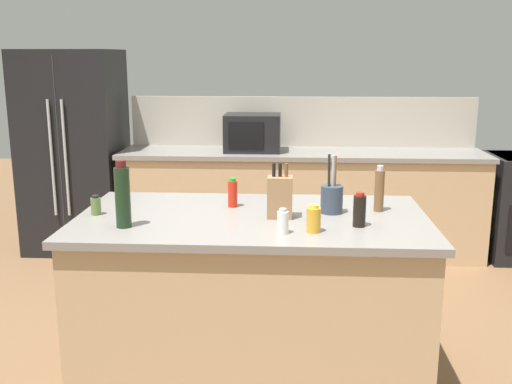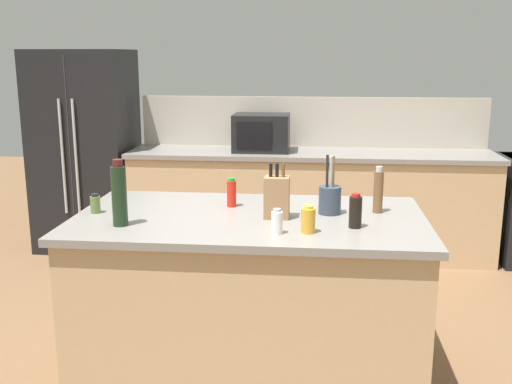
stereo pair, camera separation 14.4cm
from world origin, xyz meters
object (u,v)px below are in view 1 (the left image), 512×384
(knife_block, at_px, (280,197))
(pepper_grinder, at_px, (379,190))
(salt_shaker, at_px, (283,222))
(soy_sauce_bottle, at_px, (359,210))
(microwave, at_px, (252,133))
(hot_sauce_bottle, at_px, (233,193))
(wine_bottle, at_px, (123,196))
(honey_jar, at_px, (314,219))
(utensil_crock, at_px, (332,198))
(refrigerator, at_px, (74,151))
(spice_jar_oregano, at_px, (96,206))

(knife_block, relative_size, pepper_grinder, 1.14)
(salt_shaker, bearing_deg, soy_sauce_bottle, 20.72)
(microwave, bearing_deg, pepper_grinder, -68.12)
(hot_sauce_bottle, distance_m, wine_bottle, 0.67)
(pepper_grinder, relative_size, honey_jar, 1.88)
(honey_jar, bearing_deg, pepper_grinder, 48.58)
(utensil_crock, distance_m, soy_sauce_bottle, 0.28)
(microwave, relative_size, knife_block, 1.69)
(refrigerator, bearing_deg, honey_jar, -50.31)
(wine_bottle, xyz_separation_m, pepper_grinder, (1.31, 0.39, -0.04))
(utensil_crock, xyz_separation_m, hot_sauce_bottle, (-0.55, 0.10, -0.00))
(wine_bottle, distance_m, pepper_grinder, 1.37)
(pepper_grinder, bearing_deg, hot_sauce_bottle, 176.52)
(utensil_crock, height_order, hot_sauce_bottle, utensil_crock)
(microwave, relative_size, honey_jar, 3.62)
(hot_sauce_bottle, height_order, pepper_grinder, pepper_grinder)
(microwave, height_order, spice_jar_oregano, microwave)
(salt_shaker, xyz_separation_m, spice_jar_oregano, (-1.01, 0.29, -0.01))
(refrigerator, xyz_separation_m, wine_bottle, (1.16, -2.50, 0.19))
(hot_sauce_bottle, bearing_deg, knife_block, -38.36)
(salt_shaker, relative_size, hot_sauce_bottle, 0.75)
(microwave, distance_m, honey_jar, 2.52)
(microwave, bearing_deg, knife_block, -82.63)
(hot_sauce_bottle, relative_size, soy_sauce_bottle, 0.94)
(honey_jar, bearing_deg, utensil_crock, 73.40)
(hot_sauce_bottle, bearing_deg, refrigerator, 128.87)
(spice_jar_oregano, height_order, pepper_grinder, pepper_grinder)
(refrigerator, distance_m, salt_shaker, 3.22)
(spice_jar_oregano, height_order, honey_jar, honey_jar)
(microwave, relative_size, soy_sauce_bottle, 2.79)
(spice_jar_oregano, distance_m, honey_jar, 1.18)
(hot_sauce_bottle, distance_m, soy_sauce_bottle, 0.76)
(knife_block, distance_m, wine_bottle, 0.81)
(spice_jar_oregano, distance_m, pepper_grinder, 1.53)
(honey_jar, bearing_deg, wine_bottle, 178.06)
(knife_block, bearing_deg, soy_sauce_bottle, -19.00)
(spice_jar_oregano, relative_size, honey_jar, 0.79)
(hot_sauce_bottle, relative_size, wine_bottle, 0.49)
(refrigerator, relative_size, utensil_crock, 5.70)
(refrigerator, relative_size, microwave, 3.73)
(knife_block, height_order, spice_jar_oregano, knife_block)
(honey_jar, bearing_deg, salt_shaker, -167.83)
(refrigerator, bearing_deg, wine_bottle, -65.11)
(salt_shaker, bearing_deg, pepper_grinder, 41.05)
(spice_jar_oregano, bearing_deg, hot_sauce_bottle, 16.65)
(refrigerator, height_order, soy_sauce_bottle, refrigerator)
(utensil_crock, bearing_deg, spice_jar_oregano, -174.85)
(utensil_crock, bearing_deg, salt_shaker, -122.80)
(refrigerator, height_order, microwave, refrigerator)
(salt_shaker, xyz_separation_m, wine_bottle, (-0.79, 0.06, 0.10))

